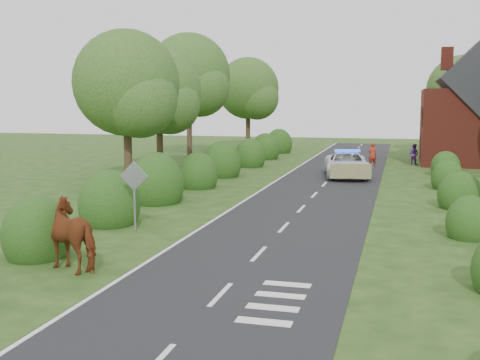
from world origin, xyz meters
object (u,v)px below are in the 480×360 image
(cow, at_px, (78,240))
(pedestrian_purple, at_px, (414,154))
(police_van, at_px, (347,165))
(pedestrian_red, at_px, (372,155))
(road_sign, at_px, (134,186))

(cow, height_order, pedestrian_purple, cow)
(police_van, height_order, pedestrian_red, pedestrian_red)
(police_van, distance_m, pedestrian_red, 6.52)
(pedestrian_red, relative_size, pedestrian_purple, 1.12)
(pedestrian_purple, bearing_deg, police_van, 94.27)
(pedestrian_red, bearing_deg, cow, 53.65)
(pedestrian_red, bearing_deg, pedestrian_purple, -166.44)
(road_sign, relative_size, police_van, 0.43)
(pedestrian_red, distance_m, pedestrian_purple, 3.59)
(road_sign, distance_m, pedestrian_purple, 28.12)
(pedestrian_red, xyz_separation_m, pedestrian_purple, (2.87, 2.16, -0.10))
(police_van, relative_size, pedestrian_purple, 3.84)
(road_sign, bearing_deg, pedestrian_red, 73.51)
(cow, bearing_deg, road_sign, -154.22)
(cow, distance_m, pedestrian_purple, 32.47)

